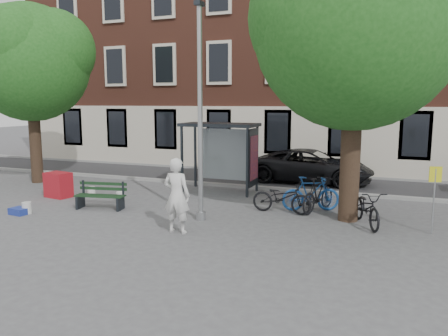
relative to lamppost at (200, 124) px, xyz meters
name	(u,v)px	position (x,y,z in m)	size (l,w,h in m)	color
ground	(201,220)	(0.00, 0.00, -2.78)	(90.00, 90.00, 0.00)	#4C4C4F
road	(266,180)	(0.00, 7.00, -2.78)	(40.00, 4.00, 0.01)	#28282B
curb_near	(252,187)	(0.00, 5.00, -2.72)	(40.00, 0.25, 0.12)	gray
curb_far	(277,172)	(0.00, 9.00, -2.72)	(40.00, 0.25, 0.12)	gray
building_row	(298,35)	(0.00, 13.00, 4.22)	(30.00, 8.00, 14.00)	brown
lamppost	(200,124)	(0.00, 0.00, 0.00)	(0.28, 0.35, 6.11)	#9EA0A3
tree_right	(356,19)	(4.01, 1.38, 2.83)	(5.76, 5.60, 8.20)	black
tree_left	(28,57)	(-8.99, 2.88, 2.43)	(5.18, 4.86, 7.40)	black
bus_shelter	(230,142)	(-0.61, 4.11, -0.87)	(2.85, 1.45, 2.62)	#1E2328
painter	(177,195)	(-0.08, -1.35, -1.79)	(0.73, 0.48, 1.99)	silver
bench	(101,197)	(-3.57, 0.09, -2.40)	(1.68, 0.82, 0.83)	#1E2328
bike_a	(282,197)	(2.00, 1.64, -2.29)	(0.65, 1.86, 0.98)	black
bike_b	(311,194)	(2.79, 2.25, -2.23)	(0.52, 1.83, 1.10)	#1B4B94
bike_c	(367,208)	(4.53, 1.13, -2.28)	(0.68, 1.94, 1.02)	black
bike_d	(318,195)	(3.03, 2.18, -2.23)	(0.52, 1.84, 1.11)	black
car_dark	(311,166)	(1.94, 7.21, -2.07)	(2.35, 5.10, 1.42)	black
red_stand	(58,185)	(-6.06, 0.96, -2.33)	(0.90, 0.60, 0.90)	maroon
blue_crate	(19,211)	(-5.46, -1.42, -2.68)	(0.55, 0.40, 0.20)	navy
bucket_a	(27,208)	(-5.29, -1.28, -2.60)	(0.28, 0.28, 0.36)	silver
bucket_b	(91,192)	(-5.02, 1.47, -2.60)	(0.28, 0.28, 0.36)	silver
bucket_c	(120,197)	(-3.52, 1.09, -2.60)	(0.28, 0.28, 0.36)	white
notice_sign	(435,186)	(6.17, 0.91, -1.52)	(0.31, 0.09, 1.78)	#9EA0A3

